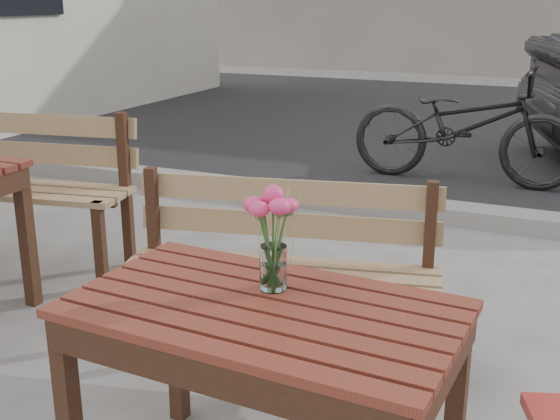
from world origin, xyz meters
name	(u,v)px	position (x,y,z in m)	size (l,w,h in m)	color
street	(483,157)	(0.00, 5.06, 0.03)	(30.00, 8.12, 0.12)	black
main_table	(263,340)	(0.08, -0.12, 0.57)	(1.14, 0.71, 0.68)	#552116
main_bench	(283,248)	(-0.25, 0.79, 0.50)	(1.38, 0.67, 0.82)	#92774B
main_vase	(273,226)	(0.06, 0.00, 0.88)	(0.17, 0.17, 0.32)	white
second_bench	(10,169)	(-2.14, 1.20, 0.56)	(1.54, 0.69, 0.93)	#92774B
bicycle	(464,125)	(-0.06, 4.12, 0.49)	(0.65, 1.85, 0.97)	black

